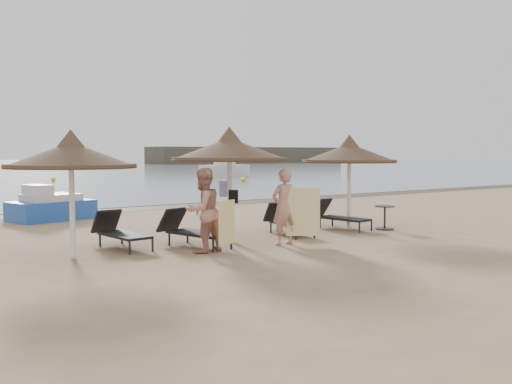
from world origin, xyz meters
TOP-DOWN VIEW (x-y plane):
  - ground at (0.00, 0.00)m, footprint 160.00×160.00m
  - wet_sand_strip at (0.00, 9.40)m, footprint 200.00×1.60m
  - palapa_left at (-3.51, 1.06)m, footprint 2.51×2.51m
  - palapa_center at (0.10, 1.09)m, footprint 2.66×2.66m
  - palapa_right at (3.92, 1.14)m, footprint 2.55×2.55m
  - lounger_far_left at (-2.31, 1.74)m, footprint 0.76×1.80m
  - lounger_near_left at (-0.97, 1.02)m, footprint 1.02×1.89m
  - lounger_near_right at (1.89, 1.25)m, footprint 0.84×1.78m
  - lounger_far_right at (3.64, 1.28)m, footprint 0.81×1.80m
  - side_table at (4.54, 0.41)m, footprint 0.52×0.52m
  - person_left at (-1.14, 0.14)m, footprint 1.03×0.79m
  - person_right at (0.79, -0.04)m, footprint 0.92×0.62m
  - towel_left at (-0.79, -0.21)m, footprint 0.58×0.31m
  - towel_right at (1.14, -0.29)m, footprint 0.67×0.40m
  - bag_patterned at (0.10, 1.27)m, footprint 0.30×0.17m
  - bag_dark at (0.10, 0.93)m, footprint 0.22×0.08m
  - pedal_boat at (-2.12, 7.69)m, footprint 2.60×1.91m
  - buoy_mid at (4.25, 30.28)m, footprint 0.34×0.34m
  - buoy_right at (14.86, 22.49)m, footprint 0.35×0.35m

SIDE VIEW (x-z plane):
  - ground at x=0.00m, z-range 0.00..0.00m
  - wet_sand_strip at x=0.00m, z-range 0.00..0.01m
  - buoy_mid at x=4.25m, z-range 0.00..0.34m
  - buoy_right at x=14.86m, z-range 0.00..0.35m
  - side_table at x=4.54m, z-range -0.02..0.61m
  - lounger_near_right at x=1.89m, z-range -0.04..0.72m
  - lounger_far_right at x=3.64m, z-range -0.04..0.74m
  - lounger_far_left at x=-2.31m, z-range -0.04..0.74m
  - lounger_near_left at x=-0.97m, z-range -0.04..0.76m
  - pedal_boat at x=-2.12m, z-range -0.14..0.95m
  - towel_left at x=-0.79m, z-range 0.17..1.08m
  - towel_right at x=1.14m, z-range 0.20..1.27m
  - person_right at x=0.79m, z-range 0.00..1.95m
  - person_left at x=-1.14m, z-range 0.00..2.01m
  - bag_dark at x=0.10m, z-range 0.89..1.19m
  - bag_patterned at x=0.10m, z-range 1.02..1.38m
  - palapa_left at x=-3.51m, z-range 0.74..3.22m
  - palapa_right at x=3.92m, z-range 0.75..3.27m
  - palapa_center at x=0.10m, z-range 0.78..3.41m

